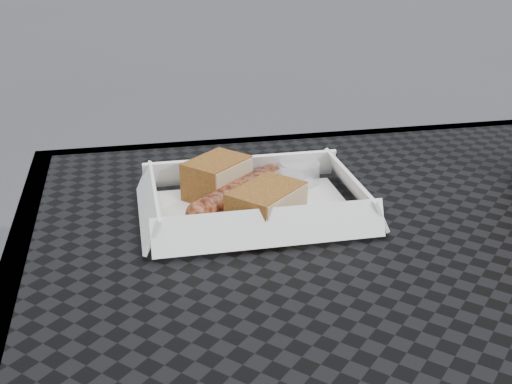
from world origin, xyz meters
The scene contains 9 objects.
patio_table centered at (0.00, 0.00, 0.67)m, with size 0.80×0.80×0.74m.
food_tray centered at (-0.13, 0.13, 0.75)m, with size 0.22×0.15×0.00m, color white.
bratwurst centered at (-0.15, 0.15, 0.76)m, with size 0.13×0.12×0.03m.
bread_near centered at (-0.17, 0.18, 0.77)m, with size 0.07×0.05×0.05m, color brown.
bread_far centered at (-0.13, 0.10, 0.77)m, with size 0.08×0.05×0.04m, color brown.
veg_garnish centered at (-0.07, 0.08, 0.75)m, with size 0.03×0.03×0.00m.
napkin centered at (-0.10, 0.23, 0.75)m, with size 0.12×0.12×0.00m, color white.
condiment_cup_sauce centered at (-0.09, 0.17, 0.76)m, with size 0.05×0.05×0.03m, color maroon.
condiment_cup_empty centered at (-0.06, 0.20, 0.76)m, with size 0.05×0.05×0.03m, color silver.
Camera 1 is at (-0.27, -0.51, 1.06)m, focal length 45.00 mm.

